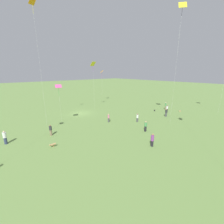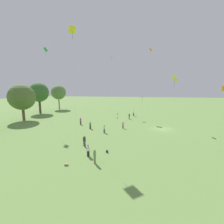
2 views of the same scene
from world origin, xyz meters
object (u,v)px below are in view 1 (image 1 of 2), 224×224
at_px(kite_1, 33,11).
at_px(kite_4, 93,65).
at_px(person_3, 5,138).
at_px(dog_0, 53,145).
at_px(person_4, 137,118).
at_px(person_0, 146,126).
at_px(kite_7, 182,10).
at_px(person_1, 166,106).
at_px(person_8, 167,109).
at_px(person_2, 166,113).
at_px(person_6, 152,140).
at_px(kite_6, 102,73).
at_px(person_7, 51,130).
at_px(kite_5, 58,87).
at_px(person_5, 109,118).
at_px(picnic_bag_1, 180,111).
at_px(picnic_bag_0, 155,110).

height_order(kite_1, kite_4, kite_1).
distance_m(person_3, dog_0, 6.73).
bearing_deg(person_4, dog_0, -94.68).
distance_m(person_4, kite_4, 16.93).
distance_m(person_0, kite_1, 24.93).
bearing_deg(person_3, kite_7, -55.86).
relative_size(person_1, kite_4, 0.16).
bearing_deg(person_4, person_8, 88.35).
xyz_separation_m(person_2, dog_0, (23.46, -2.55, -0.49)).
distance_m(person_4, person_8, 11.02).
distance_m(person_3, person_4, 21.24).
bearing_deg(person_1, person_8, -52.65).
bearing_deg(person_3, person_6, -75.37).
height_order(person_6, kite_6, kite_6).
xyz_separation_m(person_2, kite_7, (3.70, 2.92, 17.73)).
xyz_separation_m(kite_6, dog_0, (22.12, 18.30, -8.72)).
bearing_deg(person_7, kite_6, -129.38).
bearing_deg(kite_5, person_7, -69.06).
distance_m(kite_7, dog_0, 27.43).
relative_size(person_5, person_8, 0.99).
height_order(person_8, kite_1, kite_1).
bearing_deg(person_4, picnic_bag_1, 80.65).
bearing_deg(kite_6, picnic_bag_0, 85.41).
height_order(person_0, person_7, person_0).
height_order(kite_4, picnic_bag_0, kite_4).
bearing_deg(picnic_bag_0, person_3, -6.47).
distance_m(person_1, person_4, 12.92).
height_order(person_0, kite_6, kite_6).
distance_m(person_5, person_8, 15.65).
bearing_deg(person_8, person_2, 175.39).
relative_size(person_5, kite_6, 0.17).
distance_m(person_2, kite_4, 20.07).
height_order(kite_5, picnic_bag_0, kite_5).
bearing_deg(person_0, picnic_bag_1, 113.65).
relative_size(kite_5, dog_0, 8.83).
height_order(person_6, picnic_bag_1, person_6).
xyz_separation_m(kite_4, picnic_bag_0, (-10.10, 11.19, -10.72)).
xyz_separation_m(person_3, dog_0, (-4.45, 5.01, -0.59)).
height_order(person_1, person_3, person_1).
xyz_separation_m(person_3, person_8, (-31.45, 5.77, -0.12)).
bearing_deg(person_7, person_5, -169.43).
distance_m(person_7, kite_7, 27.32).
relative_size(person_6, dog_0, 2.17).
bearing_deg(person_3, kite_6, -5.87).
xyz_separation_m(person_4, person_6, (6.09, 7.53, 0.05)).
bearing_deg(person_6, person_3, -28.82).
xyz_separation_m(person_0, kite_6, (-8.77, -22.98, 8.21)).
height_order(person_4, kite_5, kite_5).
bearing_deg(picnic_bag_0, person_2, 64.34).
height_order(person_3, kite_5, kite_5).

